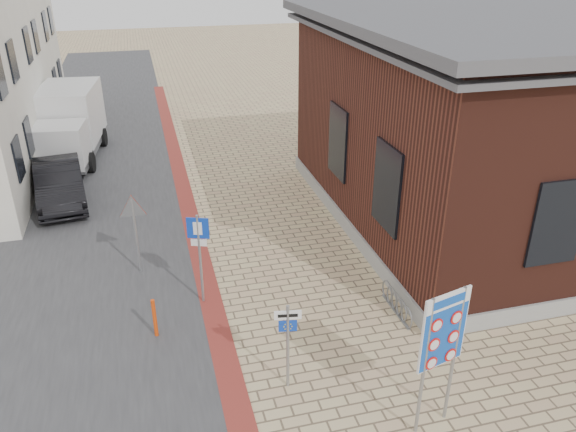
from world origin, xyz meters
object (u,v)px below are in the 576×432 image
sedan (59,183)px  essen_sign (288,335)px  border_sign (444,333)px  box_truck (68,124)px  parking_sign (199,244)px  bollard (155,318)px

sedan → essen_sign: bearing=-71.5°
border_sign → sedan: bearing=106.9°
sedan → box_truck: (0.02, 4.91, 0.81)m
essen_sign → parking_sign: (-1.39, 3.68, 0.41)m
sedan → border_sign: 15.77m
box_truck → bollard: size_ratio=5.72×
sedan → bollard: bearing=-79.4°
border_sign → parking_sign: size_ratio=1.21×
parking_sign → bollard: size_ratio=2.45×
parking_sign → border_sign: bearing=-34.4°
border_sign → bollard: border_sign is taller
box_truck → parking_sign: box_truck is taller
box_truck → bollard: 14.34m
sedan → parking_sign: size_ratio=1.79×
essen_sign → parking_sign: bearing=120.6°
parking_sign → bollard: (-1.31, -1.18, -1.26)m
essen_sign → bollard: (-2.70, 2.50, -0.84)m
sedan → border_sign: size_ratio=1.48×
sedan → parking_sign: (4.31, -7.90, 1.02)m
sedan → essen_sign: (5.70, -11.58, 0.60)m
box_truck → essen_sign: bearing=-64.3°
sedan → box_truck: bearing=82.1°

